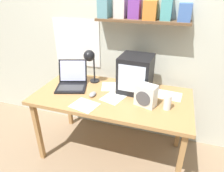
{
  "coord_description": "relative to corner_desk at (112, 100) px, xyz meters",
  "views": [
    {
      "loc": [
        0.54,
        -1.66,
        1.74
      ],
      "look_at": [
        0.0,
        0.0,
        0.85
      ],
      "focal_mm": 32.0,
      "sensor_mm": 36.0,
      "label": 1
    }
  ],
  "objects": [
    {
      "name": "ground_plane",
      "position": [
        0.0,
        0.0,
        -0.69
      ],
      "size": [
        12.0,
        12.0,
        0.0
      ],
      "primitive_type": "plane",
      "color": "#90765A"
    },
    {
      "name": "open_notebook",
      "position": [
        0.03,
        -0.05,
        0.07
      ],
      "size": [
        0.24,
        0.26,
        0.0
      ],
      "rotation": [
        0.0,
        0.0,
        -0.31
      ],
      "color": "silver",
      "rests_on": "corner_desk"
    },
    {
      "name": "printed_handout",
      "position": [
        -0.18,
        -0.26,
        0.07
      ],
      "size": [
        0.27,
        0.24,
        0.0
      ],
      "rotation": [
        0.0,
        0.0,
        -0.22
      ],
      "color": "silver",
      "rests_on": "corner_desk"
    },
    {
      "name": "crt_monitor",
      "position": [
        0.2,
        0.17,
        0.25
      ],
      "size": [
        0.33,
        0.33,
        0.37
      ],
      "rotation": [
        0.0,
        0.0,
        -0.05
      ],
      "color": "black",
      "rests_on": "corner_desk"
    },
    {
      "name": "computer_mouse",
      "position": [
        -0.18,
        -0.07,
        0.08
      ],
      "size": [
        0.06,
        0.11,
        0.03
      ],
      "rotation": [
        0.0,
        0.0,
        0.03
      ],
      "color": "gray",
      "rests_on": "corner_desk"
    },
    {
      "name": "loose_paper_near_monitor",
      "position": [
        -0.07,
        0.17,
        0.07
      ],
      "size": [
        0.24,
        0.25,
        0.0
      ],
      "rotation": [
        0.0,
        0.0,
        0.28
      ],
      "color": "white",
      "rests_on": "corner_desk"
    },
    {
      "name": "back_wall",
      "position": [
        0.0,
        0.5,
        0.61
      ],
      "size": [
        5.6,
        0.24,
        2.6
      ],
      "color": "beige",
      "rests_on": "ground_plane"
    },
    {
      "name": "laptop",
      "position": [
        -0.48,
        0.07,
        0.13
      ],
      "size": [
        0.4,
        0.41,
        0.25
      ],
      "rotation": [
        0.0,
        0.0,
        0.32
      ],
      "color": "black",
      "rests_on": "corner_desk"
    },
    {
      "name": "space_heater",
      "position": [
        0.35,
        -0.08,
        0.17
      ],
      "size": [
        0.21,
        0.16,
        0.2
      ],
      "rotation": [
        0.0,
        0.0,
        -0.31
      ],
      "color": "silver",
      "rests_on": "corner_desk"
    },
    {
      "name": "loose_paper_near_laptop",
      "position": [
        0.53,
        0.16,
        0.07
      ],
      "size": [
        0.27,
        0.21,
        0.0
      ],
      "rotation": [
        0.0,
        0.0,
        -0.09
      ],
      "color": "white",
      "rests_on": "corner_desk"
    },
    {
      "name": "corner_desk",
      "position": [
        0.0,
        0.0,
        0.0
      ],
      "size": [
        1.55,
        0.78,
        0.75
      ],
      "color": "#AD7D49",
      "rests_on": "ground_plane"
    },
    {
      "name": "desk_lamp",
      "position": [
        -0.3,
        0.18,
        0.35
      ],
      "size": [
        0.13,
        0.18,
        0.38
      ],
      "rotation": [
        0.0,
        0.0,
        -0.3
      ],
      "color": "black",
      "rests_on": "corner_desk"
    },
    {
      "name": "juice_glass",
      "position": [
        0.54,
        -0.09,
        0.13
      ],
      "size": [
        0.07,
        0.07,
        0.14
      ],
      "color": "white",
      "rests_on": "corner_desk"
    }
  ]
}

